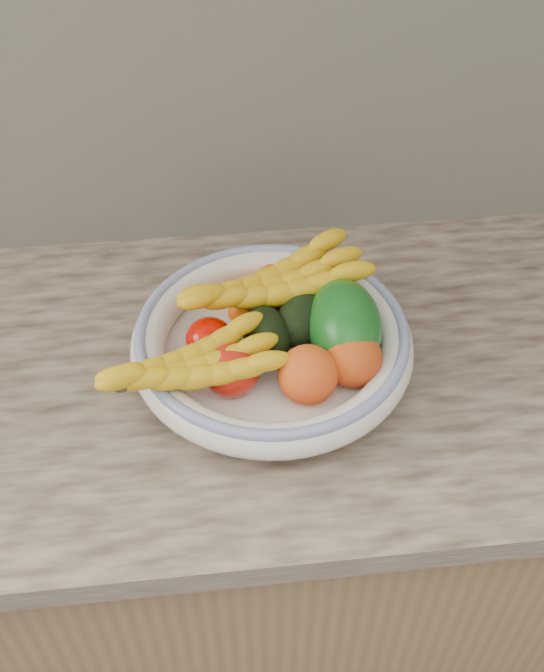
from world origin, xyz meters
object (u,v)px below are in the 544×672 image
at_px(fruit_bowl, 272,342).
at_px(banana_bunch_front, 192,370).
at_px(green_mango, 344,325).
at_px(banana_bunch_back, 273,289).

distance_m(fruit_bowl, banana_bunch_front, 0.14).
bearing_deg(banana_bunch_front, fruit_bowl, 14.12).
height_order(green_mango, banana_bunch_back, green_mango).
distance_m(green_mango, banana_bunch_front, 0.22).
height_order(green_mango, banana_bunch_front, green_mango).
relative_size(fruit_bowl, banana_bunch_back, 1.33).
xyz_separation_m(green_mango, banana_bunch_back, (-0.09, 0.07, 0.01)).
xyz_separation_m(fruit_bowl, banana_bunch_front, (-0.11, -0.07, 0.03)).
relative_size(banana_bunch_back, banana_bunch_front, 1.15).
height_order(fruit_bowl, banana_bunch_back, banana_bunch_back).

